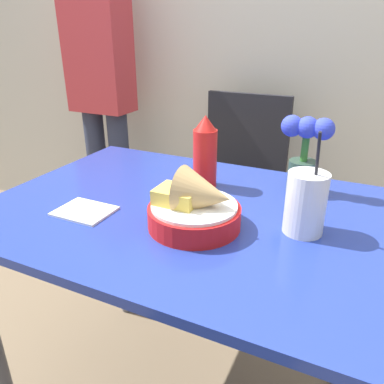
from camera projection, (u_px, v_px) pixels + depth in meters
wall_window at (291, 7)px, 1.69m from camera, size 7.00×0.06×2.60m
dining_table at (185, 245)px, 1.05m from camera, size 1.05×0.76×0.77m
chair_far_window at (240, 178)px, 1.80m from camera, size 0.40×0.40×0.94m
food_basket at (197, 207)px, 0.88m from camera, size 0.22×0.22×0.15m
ketchup_bottle at (205, 153)px, 1.09m from camera, size 0.07×0.07×0.22m
drink_cup at (306, 204)px, 0.86m from camera, size 0.09×0.09×0.25m
flower_vase at (305, 151)px, 1.05m from camera, size 0.14×0.08×0.22m
napkin at (85, 211)px, 0.97m from camera, size 0.14×0.11×0.01m
person_standing at (101, 81)px, 1.94m from camera, size 0.32×0.18×1.66m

